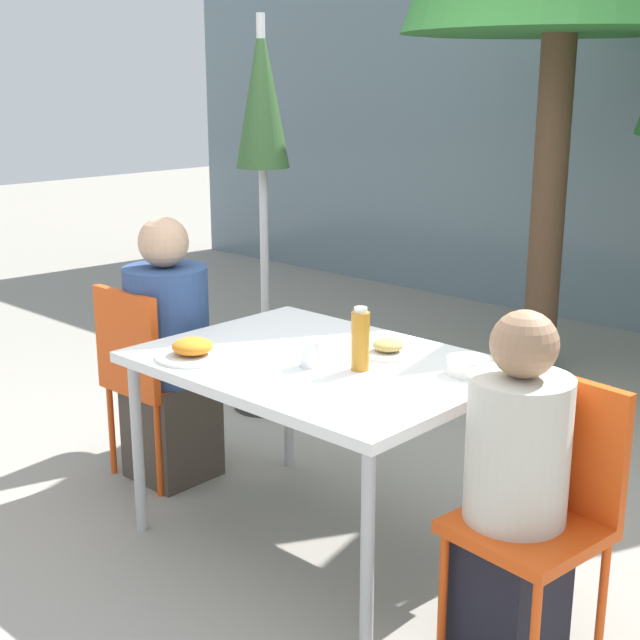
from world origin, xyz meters
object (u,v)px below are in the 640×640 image
person_left (169,359)px  bottle (360,340)px  person_right (515,498)px  chair_left (148,368)px  salad_bowl (468,366)px  drinking_cup (310,353)px  chair_right (544,498)px  closed_umbrella (262,132)px

person_left → bottle: 1.12m
person_right → bottle: 0.79m
chair_left → salad_bowl: chair_left is taller
chair_left → bottle: (1.13, 0.10, 0.33)m
chair_left → bottle: size_ratio=3.85×
chair_left → person_left: bearing=58.0°
person_right → salad_bowl: 0.58m
person_left → drinking_cup: person_left is taller
person_left → person_right: size_ratio=1.06×
person_right → drinking_cup: bearing=5.2°
chair_right → salad_bowl: bearing=-22.5°
person_left → bottle: size_ratio=5.16×
drinking_cup → salad_bowl: size_ratio=0.67×
person_left → person_right: (1.79, -0.09, -0.03)m
chair_right → salad_bowl: (-0.46, 0.26, 0.25)m
chair_left → closed_umbrella: (-0.28, 0.97, 0.96)m
person_right → chair_right: bearing=-122.0°
drinking_cup → person_right: bearing=-1.2°
chair_left → person_right: 1.84m
closed_umbrella → person_right: bearing=-24.8°
chair_right → drinking_cup: chair_right is taller
bottle → salad_bowl: (0.31, 0.22, -0.08)m
chair_right → drinking_cup: size_ratio=8.84×
chair_right → bottle: (-0.77, 0.04, 0.33)m
person_right → closed_umbrella: (-2.12, 0.98, 0.95)m
bottle → closed_umbrella: bearing=148.3°
person_left → chair_right: person_left is taller
person_right → closed_umbrella: bearing=-18.4°
bottle → salad_bowl: bearing=35.4°
chair_left → bottle: bottle is taller
chair_right → person_left: bearing=6.1°
chair_left → person_right: size_ratio=0.79×
drinking_cup → chair_left: bearing=-179.3°
bottle → salad_bowl: 0.39m
chair_left → closed_umbrella: closed_umbrella is taller
person_left → closed_umbrella: closed_umbrella is taller
person_left → chair_right: bearing=-1.3°
chair_left → closed_umbrella: bearing=104.9°
closed_umbrella → salad_bowl: (1.71, -0.65, -0.70)m
closed_umbrella → drinking_cup: 1.72m
chair_left → person_right: person_right is taller
person_right → chair_left: bearing=6.3°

